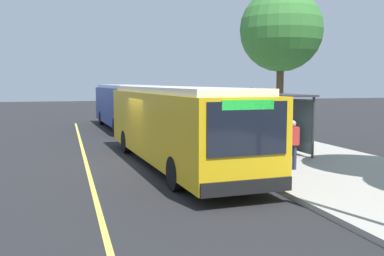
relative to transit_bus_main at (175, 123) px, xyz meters
The scene contains 10 objects.
ground_plane 2.13m from the transit_bus_main, 133.01° to the right, with size 120.00×120.00×0.00m, color #232326.
sidewalk_curb 5.31m from the transit_bus_main, 100.69° to the left, with size 44.00×6.40×0.15m, color #A8A399.
lane_stripe_center 3.71m from the transit_bus_main, 106.35° to the right, with size 36.00×0.14×0.01m, color #E0D64C.
transit_bus_main is the anchor object (origin of this frame).
transit_bus_second 14.12m from the transit_bus_main, behind, with size 11.15×3.11×2.95m.
bus_shelter 4.98m from the transit_bus_main, 99.36° to the left, with size 2.90×1.60×2.48m.
waiting_bench 4.88m from the transit_bus_main, 98.22° to the left, with size 1.60×0.48×0.95m.
route_sign_post 2.84m from the transit_bus_main, 58.16° to the left, with size 0.44×0.08×2.80m.
pedestrian_commuter 4.34m from the transit_bus_main, 53.34° to the left, with size 0.24×0.40×1.69m.
street_tree_near_shelter 8.60m from the transit_bus_main, 122.94° to the left, with size 4.07×4.07×7.56m.
Camera 1 is at (16.93, -2.91, 3.11)m, focal length 41.55 mm.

